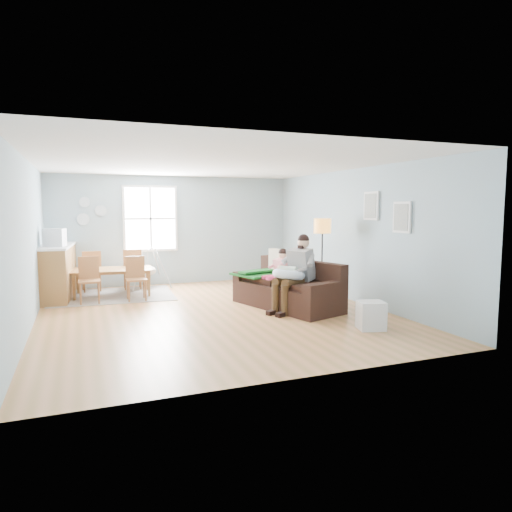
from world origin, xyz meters
name	(u,v)px	position (x,y,z in m)	size (l,w,h in m)	color
room	(212,179)	(0.00, 0.00, 2.42)	(8.40, 9.40, 3.90)	#AC773D
window	(150,219)	(-0.60, 3.46, 1.65)	(1.32, 0.08, 1.62)	white
pictures	(386,211)	(2.97, -1.05, 1.85)	(0.05, 1.34, 0.74)	white
wall_plates	(89,211)	(-2.00, 3.47, 1.83)	(0.67, 0.02, 0.66)	#9EB2BD
sofa	(289,291)	(1.50, -0.09, 0.32)	(1.58, 2.41, 0.90)	black
green_throw	(261,274)	(1.19, 0.60, 0.57)	(1.02, 0.84, 0.04)	#155B19
beige_pillow	(278,262)	(1.55, 0.54, 0.81)	(0.14, 0.52, 0.52)	tan
father	(295,270)	(1.46, -0.44, 0.77)	(1.05, 0.77, 1.43)	gray
nursing_pillow	(289,274)	(1.30, -0.48, 0.70)	(0.60, 0.60, 0.16)	silver
infant	(287,269)	(1.28, -0.45, 0.79)	(0.30, 0.38, 0.15)	silver
toddler	(279,267)	(1.36, 0.09, 0.76)	(0.60, 0.39, 0.89)	white
floor_lamp	(322,233)	(2.40, 0.26, 1.40)	(0.34, 0.34, 1.70)	black
storage_cube	(370,315)	(2.00, -2.03, 0.22)	(0.48, 0.45, 0.44)	silver
rug	(113,295)	(-1.60, 2.35, 0.01)	(2.54, 1.93, 0.01)	gray
dining_table	(113,282)	(-1.60, 2.35, 0.29)	(1.68, 0.93, 0.59)	brown
chair_sw	(89,277)	(-2.09, 1.75, 0.53)	(0.43, 0.43, 0.93)	brown
chair_se	(136,275)	(-1.18, 1.70, 0.51)	(0.42, 0.42, 0.91)	brown
chair_nw	(92,269)	(-2.01, 3.00, 0.54)	(0.46, 0.46, 0.94)	brown
chair_ne	(132,267)	(-1.11, 2.95, 0.55)	(0.46, 0.46, 0.96)	brown
counter	(58,271)	(-2.70, 2.50, 0.58)	(0.77, 2.07, 1.14)	brown
monitor	(54,237)	(-2.72, 2.11, 1.32)	(0.45, 0.44, 0.36)	silver
baby_swing	(148,270)	(-0.74, 3.10, 0.43)	(1.00, 1.02, 0.95)	silver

